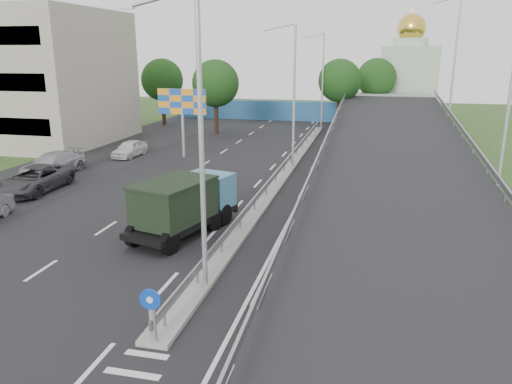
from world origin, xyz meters
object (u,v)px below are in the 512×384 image
(lamp_post_mid, at_px, (292,88))
(lamp_post_far, at_px, (321,76))
(lamp_post_near, at_px, (195,130))
(billboard, at_px, (182,106))
(sign_bollard, at_px, (152,315))
(parked_car_d, at_px, (53,164))
(dump_truck, at_px, (185,203))
(parked_car_e, at_px, (130,149))
(parked_car_c, at_px, (35,179))
(church, at_px, (408,76))

(lamp_post_mid, relative_size, lamp_post_far, 1.00)
(lamp_post_near, bearing_deg, billboard, 112.49)
(sign_bollard, xyz_separation_m, lamp_post_mid, (0.11, 23.83, 4.77))
(billboard, relative_size, parked_car_d, 1.05)
(lamp_post_near, relative_size, dump_truck, 1.53)
(lamp_post_far, relative_size, parked_car_e, 2.56)
(parked_car_c, xyz_separation_m, parked_car_d, (-1.63, 4.21, -0.01))
(parked_car_c, bearing_deg, billboard, 64.82)
(dump_truck, distance_m, parked_car_d, 16.09)
(lamp_post_far, height_order, dump_truck, lamp_post_far)
(sign_bollard, height_order, parked_car_d, sign_bollard)
(lamp_post_mid, relative_size, parked_car_e, 2.56)
(parked_car_c, bearing_deg, parked_car_e, 84.38)
(lamp_post_near, bearing_deg, lamp_post_mid, 90.00)
(lamp_post_mid, xyz_separation_m, lamp_post_far, (0.00, 20.00, 0.00))
(billboard, bearing_deg, parked_car_d, -131.51)
(lamp_post_near, bearing_deg, lamp_post_far, 90.00)
(church, distance_m, dump_truck, 50.42)
(lamp_post_mid, height_order, parked_car_c, lamp_post_mid)
(lamp_post_mid, bearing_deg, billboard, 167.62)
(lamp_post_far, bearing_deg, lamp_post_mid, -90.00)
(billboard, bearing_deg, lamp_post_mid, -12.38)
(lamp_post_near, distance_m, dump_truck, 7.30)
(lamp_post_far, relative_size, dump_truck, 1.53)
(lamp_post_mid, bearing_deg, lamp_post_far, 90.00)
(dump_truck, xyz_separation_m, parked_car_c, (-11.66, 4.83, -0.74))
(sign_bollard, height_order, lamp_post_near, lamp_post_near)
(church, bearing_deg, lamp_post_far, -125.24)
(parked_car_e, bearing_deg, lamp_post_far, 55.87)
(sign_bollard, height_order, dump_truck, dump_truck)
(sign_bollard, xyz_separation_m, parked_car_e, (-13.40, 25.00, -0.36))
(parked_car_d, bearing_deg, lamp_post_far, 67.42)
(billboard, height_order, parked_car_c, billboard)
(parked_car_d, relative_size, parked_car_e, 1.33)
(billboard, xyz_separation_m, parked_car_d, (-6.78, -7.66, -3.43))
(lamp_post_far, bearing_deg, church, 54.76)
(billboard, distance_m, parked_car_d, 10.78)
(parked_car_d, bearing_deg, parked_car_e, 79.97)
(lamp_post_far, height_order, parked_car_e, lamp_post_far)
(billboard, xyz_separation_m, parked_car_c, (-5.15, -11.87, -3.42))
(parked_car_d, bearing_deg, lamp_post_near, -32.89)
(dump_truck, bearing_deg, parked_car_d, 161.12)
(sign_bollard, bearing_deg, lamp_post_near, 88.36)
(parked_car_d, distance_m, parked_car_e, 7.23)
(parked_car_c, xyz_separation_m, parked_car_e, (0.75, 11.04, -0.10))
(billboard, bearing_deg, parked_car_e, -169.36)
(church, xyz_separation_m, billboard, (-19.00, -32.00, -1.12))
(dump_truck, bearing_deg, lamp_post_far, 101.09)
(billboard, relative_size, dump_truck, 0.84)
(lamp_post_mid, height_order, church, church)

